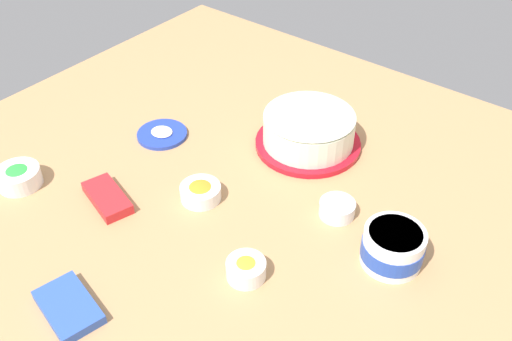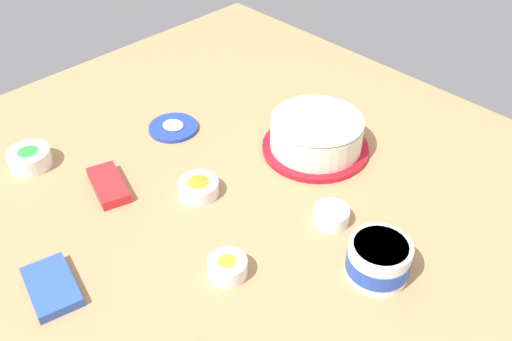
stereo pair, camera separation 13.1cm
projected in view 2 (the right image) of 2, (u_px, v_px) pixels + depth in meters
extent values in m
plane|color=tan|center=(221.00, 202.00, 1.28)|extent=(1.54, 1.54, 0.00)
cylinder|color=red|center=(315.00, 148.00, 1.42)|extent=(0.26, 0.26, 0.01)
cylinder|color=brown|center=(316.00, 135.00, 1.40)|extent=(0.20, 0.20, 0.06)
cylinder|color=white|center=(316.00, 134.00, 1.39)|extent=(0.22, 0.22, 0.07)
ellipsoid|color=white|center=(317.00, 120.00, 1.37)|extent=(0.22, 0.22, 0.02)
cylinder|color=white|center=(378.00, 260.00, 1.09)|extent=(0.12, 0.12, 0.08)
cylinder|color=#2347B2|center=(378.00, 261.00, 1.09)|extent=(0.12, 0.12, 0.04)
cylinder|color=white|center=(381.00, 247.00, 1.07)|extent=(0.10, 0.10, 0.01)
cylinder|color=#233DAD|center=(173.00, 128.00, 1.49)|extent=(0.13, 0.13, 0.01)
ellipsoid|color=white|center=(173.00, 125.00, 1.49)|extent=(0.06, 0.05, 0.01)
cylinder|color=white|center=(198.00, 188.00, 1.29)|extent=(0.09, 0.09, 0.03)
cylinder|color=orange|center=(198.00, 186.00, 1.29)|extent=(0.08, 0.08, 0.01)
ellipsoid|color=orange|center=(198.00, 184.00, 1.28)|extent=(0.06, 0.06, 0.02)
cylinder|color=white|center=(331.00, 216.00, 1.22)|extent=(0.08, 0.08, 0.03)
cylinder|color=blue|center=(331.00, 216.00, 1.22)|extent=(0.07, 0.07, 0.01)
ellipsoid|color=blue|center=(331.00, 214.00, 1.22)|extent=(0.05, 0.05, 0.02)
cylinder|color=white|center=(30.00, 158.00, 1.37)|extent=(0.10, 0.10, 0.04)
cylinder|color=green|center=(29.00, 156.00, 1.36)|extent=(0.08, 0.08, 0.01)
ellipsoid|color=green|center=(28.00, 154.00, 1.36)|extent=(0.07, 0.07, 0.02)
cylinder|color=white|center=(227.00, 267.00, 1.11)|extent=(0.08, 0.08, 0.04)
cylinder|color=yellow|center=(227.00, 266.00, 1.10)|extent=(0.07, 0.07, 0.01)
ellipsoid|color=yellow|center=(227.00, 263.00, 1.10)|extent=(0.05, 0.05, 0.02)
cube|color=#2D51B2|center=(52.00, 287.00, 1.08)|extent=(0.15, 0.11, 0.02)
cube|color=red|center=(109.00, 185.00, 1.30)|extent=(0.15, 0.10, 0.02)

